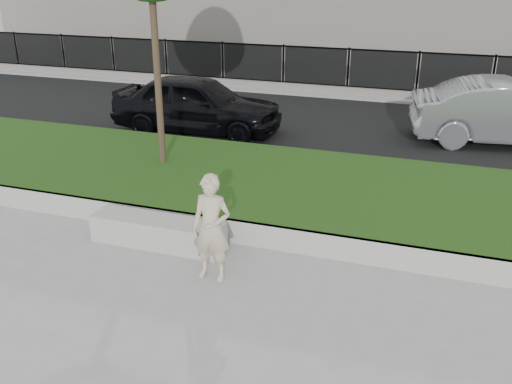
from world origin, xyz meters
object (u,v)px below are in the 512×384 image
at_px(man, 211,228).
at_px(car_dark, 197,104).
at_px(stone_bench, 158,232).
at_px(car_silver, 512,113).
at_px(book, 211,222).

height_order(man, car_dark, man).
distance_m(stone_bench, car_silver, 9.36).
height_order(stone_bench, car_dark, car_dark).
bearing_deg(book, car_dark, 107.14).
bearing_deg(book, car_silver, 48.08).
height_order(book, car_dark, car_dark).
xyz_separation_m(book, car_dark, (-2.87, 5.81, 0.33)).
bearing_deg(car_silver, man, 142.30).
xyz_separation_m(stone_bench, car_silver, (5.59, 7.49, 0.59)).
bearing_deg(car_dark, book, -155.31).
relative_size(man, book, 7.04).
xyz_separation_m(stone_bench, car_dark, (-2.01, 5.96, 0.56)).
bearing_deg(car_dark, stone_bench, -162.90).
distance_m(stone_bench, man, 1.50).
height_order(man, car_silver, car_silver).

